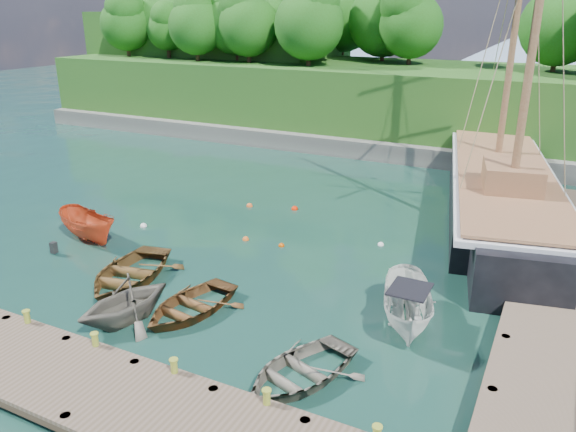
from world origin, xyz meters
name	(u,v)px	position (x,y,z in m)	size (l,w,h in m)	color
ground	(216,298)	(0.00, 0.00, 0.00)	(160.00, 160.00, 0.00)	#163728
dock_near	(142,406)	(2.00, -6.50, 0.43)	(20.00, 3.20, 1.10)	brown
dock_east	(558,275)	(11.50, 7.00, 0.43)	(3.20, 24.00, 1.10)	brown
bollard_0	(31,338)	(-4.00, -5.10, 0.00)	(0.26, 0.26, 0.45)	olive
bollard_1	(98,362)	(-1.00, -5.10, 0.00)	(0.26, 0.26, 0.45)	olive
bollard_2	(176,390)	(2.00, -5.10, 0.00)	(0.26, 0.26, 0.45)	olive
bollard_3	(267,422)	(5.00, -5.10, 0.00)	(0.26, 0.26, 0.45)	olive
rowboat_0	(129,281)	(-3.93, -0.38, 0.00)	(3.42, 4.79, 0.99)	brown
rowboat_1	(127,321)	(-1.91, -2.81, 0.00)	(3.03, 3.51, 1.85)	#666155
rowboat_2	(190,312)	(-0.25, -1.31, 0.00)	(2.89, 4.05, 0.84)	brown
rowboat_3	(299,379)	(4.96, -3.04, 0.00)	(2.88, 4.03, 0.84)	#696356
motorboat_orange	(90,240)	(-8.57, 2.10, 0.00)	(1.56, 4.14, 1.60)	#C84621
cabin_boat_white	(407,326)	(7.00, 1.33, 0.00)	(1.67, 4.44, 1.71)	silver
schooner	(500,198)	(8.36, 13.96, 1.11)	(8.81, 27.18, 20.06)	black
mooring_buoy_0	(144,227)	(-7.42, 4.58, 0.00)	(0.34, 0.34, 0.34)	white
mooring_buoy_1	(246,240)	(-1.93, 5.41, 0.00)	(0.31, 0.31, 0.31)	#DC5B1B
mooring_buoy_2	(281,246)	(-0.07, 5.51, 0.00)	(0.27, 0.27, 0.27)	#D74900
mooring_buoy_3	(381,245)	(4.00, 7.69, 0.00)	(0.28, 0.28, 0.28)	white
mooring_buoy_4	(250,206)	(-4.20, 9.63, 0.00)	(0.35, 0.35, 0.35)	#D6571E
mooring_buoy_5	(295,209)	(-1.75, 10.33, 0.00)	(0.36, 0.36, 0.36)	#F02100
headland	(287,64)	(-12.88, 31.36, 5.54)	(51.00, 19.31, 12.90)	#474744
distant_ridge	(527,55)	(4.30, 70.00, 4.35)	(117.00, 40.00, 10.00)	#728CA5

